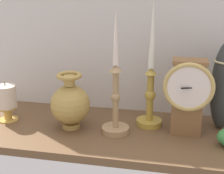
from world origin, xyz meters
TOP-DOWN VIEW (x-y plane):
  - ground_plane at (0.00, 0.00)cm, footprint 100.00×36.00cm
  - back_wall at (0.00, 18.50)cm, footprint 120.00×2.00cm
  - mantel_clock at (21.04, 1.64)cm, footprint 14.70×7.89cm
  - candlestick_tall_left at (0.27, -1.77)cm, footprint 8.46×8.46cm
  - candlestick_tall_center at (9.60, 5.76)cm, footprint 8.16×8.16cm
  - brass_vase_bulbous at (-14.48, -1.24)cm, footprint 12.40×12.40cm
  - pillar_candle_front at (-36.93, 0.39)cm, footprint 6.58×6.58cm
  - tall_ceramic_vase at (31.65, 7.99)cm, footprint 7.68×7.68cm

SIDE VIEW (x-z plane):
  - ground_plane at x=0.00cm, z-range -2.40..0.00cm
  - pillar_candle_front at x=-36.93cm, z-range 0.45..13.70cm
  - brass_vase_bulbous at x=-14.48cm, z-range -0.77..17.07cm
  - candlestick_tall_left at x=0.27cm, z-range -7.71..30.20cm
  - mantel_clock at x=21.04cm, z-range 1.06..24.10cm
  - candlestick_tall_center at x=9.60cm, z-range -7.27..33.04cm
  - tall_ceramic_vase at x=31.65cm, z-range 0.14..27.96cm
  - back_wall at x=0.00cm, z-range 0.00..65.00cm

